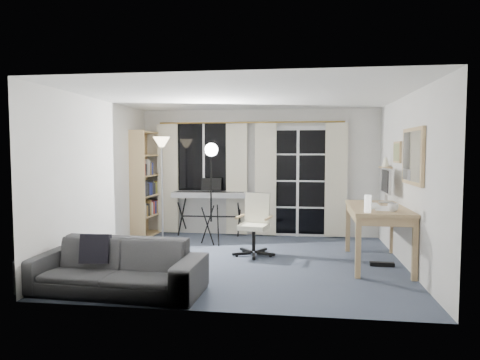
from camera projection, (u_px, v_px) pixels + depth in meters
name	position (u px, v px, depth m)	size (l,w,h in m)	color
floor	(246.00, 262.00, 6.28)	(4.50, 4.00, 0.02)	#3B4457
window	(204.00, 157.00, 8.27)	(1.20, 0.08, 1.40)	white
french_door	(298.00, 182.00, 8.06)	(1.32, 0.09, 2.11)	white
curtains	(250.00, 179.00, 8.08)	(3.60, 0.07, 2.13)	gold
bookshelf	(145.00, 186.00, 8.09)	(0.37, 0.94, 1.99)	tan
torchiere_lamp	(162.00, 158.00, 7.48)	(0.35, 0.35, 1.86)	#B2B2B7
keyboard_piano	(210.00, 195.00, 8.02)	(1.44, 0.74, 1.03)	black
studio_light	(211.00, 162.00, 7.21)	(0.38, 0.39, 1.79)	black
office_chair	(256.00, 218.00, 6.69)	(0.66, 0.65, 0.96)	black
desk	(378.00, 214.00, 6.07)	(0.82, 1.57, 0.83)	#A67B55
monitor	(386.00, 182.00, 6.46)	(0.20, 0.60, 0.52)	silver
desk_clutter	(375.00, 222.00, 5.85)	(0.50, 0.94, 1.05)	white
mug	(393.00, 206.00, 5.55)	(0.14, 0.11, 0.14)	silver
wall_mirror	(413.00, 156.00, 5.53)	(0.04, 0.94, 0.74)	tan
framed_print	(397.00, 152.00, 6.42)	(0.03, 0.42, 0.32)	tan
wall_shelf	(385.00, 164.00, 6.93)	(0.16, 0.30, 0.18)	tan
sofa	(114.00, 258.00, 4.90)	(2.06, 0.70, 0.79)	#2F2F31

